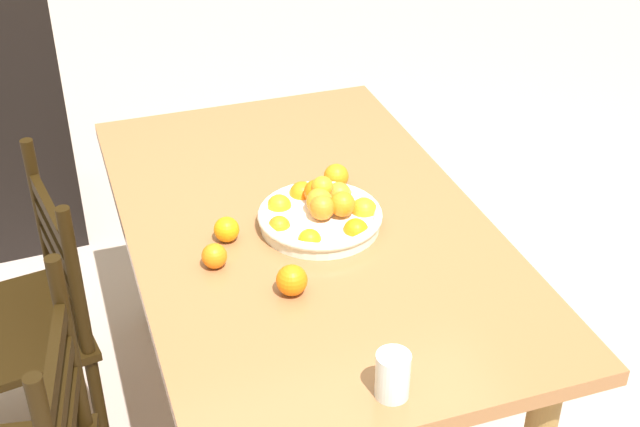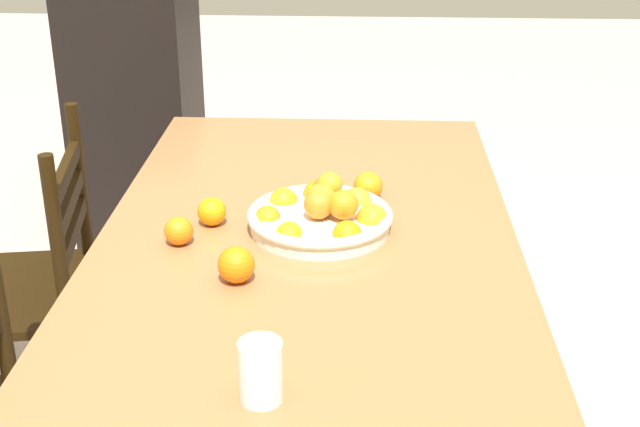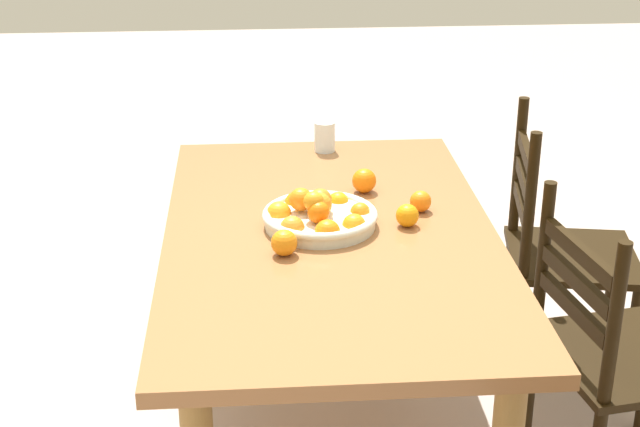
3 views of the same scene
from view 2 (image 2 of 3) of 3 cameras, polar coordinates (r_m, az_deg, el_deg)
dining_table at (r=2.05m, az=-0.72°, el=-3.14°), size 1.54×0.93×0.75m
chair_near_window at (r=2.50m, az=-18.81°, el=-4.68°), size 0.52×0.52×0.89m
cabinet at (r=3.61m, az=-11.71°, el=7.05°), size 0.66×0.48×1.11m
fruit_bowl at (r=1.97m, az=0.13°, el=-0.08°), size 0.33×0.33×0.12m
orange_loose_0 at (r=2.00m, az=-7.04°, el=0.13°), size 0.07×0.07×0.07m
orange_loose_1 at (r=2.12m, az=3.15°, el=1.79°), size 0.07×0.07×0.07m
orange_loose_2 at (r=1.75m, az=-5.47°, el=-3.33°), size 0.07×0.07×0.07m
orange_loose_3 at (r=1.92m, az=-9.17°, el=-1.12°), size 0.06×0.06×0.06m
drinking_glass at (r=1.40m, az=-3.87°, el=-10.19°), size 0.07×0.07×0.10m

